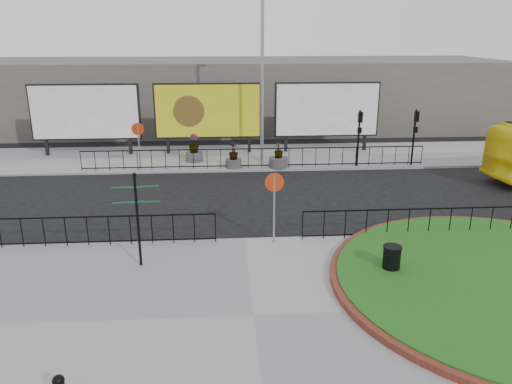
{
  "coord_description": "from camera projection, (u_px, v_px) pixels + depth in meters",
  "views": [
    {
      "loc": [
        -0.7,
        -16.15,
        7.08
      ],
      "look_at": [
        0.47,
        0.92,
        1.51
      ],
      "focal_mm": 35.0,
      "sensor_mm": 36.0,
      "label": 1
    }
  ],
  "objects": [
    {
      "name": "litter_bin",
      "position": [
        391.0,
        260.0,
        14.78
      ],
      "size": [
        0.56,
        0.56,
        0.92
      ],
      "color": "black",
      "rests_on": "pavement_near"
    },
    {
      "name": "planter_a",
      "position": [
        194.0,
        151.0,
        27.63
      ],
      "size": [
        0.96,
        0.96,
        1.53
      ],
      "color": "#4C4C4F",
      "rests_on": "pavement_far"
    },
    {
      "name": "billboard_right",
      "position": [
        327.0,
        110.0,
        29.42
      ],
      "size": [
        6.2,
        0.31,
        4.1
      ],
      "color": "black",
      "rests_on": "pavement_far"
    },
    {
      "name": "billboard_mid",
      "position": [
        208.0,
        111.0,
        28.96
      ],
      "size": [
        6.2,
        0.31,
        4.1
      ],
      "color": "black",
      "rests_on": "pavement_far"
    },
    {
      "name": "speed_sign_far",
      "position": [
        138.0,
        136.0,
        25.56
      ],
      "size": [
        0.64,
        0.07,
        2.47
      ],
      "color": "gray",
      "rests_on": "pavement_far"
    },
    {
      "name": "signal_pole_a",
      "position": [
        359.0,
        130.0,
        26.19
      ],
      "size": [
        0.22,
        0.26,
        3.0
      ],
      "color": "black",
      "rests_on": "pavement_far"
    },
    {
      "name": "railing_near_right",
      "position": [
        429.0,
        222.0,
        17.49
      ],
      "size": [
        9.0,
        0.1,
        1.1
      ],
      "primitive_type": null,
      "color": "black",
      "rests_on": "pavement_near"
    },
    {
      "name": "pavement_far",
      "position": [
        235.0,
        157.0,
        28.92
      ],
      "size": [
        44.0,
        6.0,
        0.12
      ],
      "primitive_type": "cube",
      "color": "gray",
      "rests_on": "ground"
    },
    {
      "name": "signal_pole_b",
      "position": [
        415.0,
        129.0,
        26.39
      ],
      "size": [
        0.22,
        0.26,
        3.0
      ],
      "color": "black",
      "rests_on": "pavement_far"
    },
    {
      "name": "fingerpost_sign",
      "position": [
        137.0,
        211.0,
        14.97
      ],
      "size": [
        1.4,
        0.3,
        2.99
      ],
      "rotation": [
        0.0,
        0.0,
        0.0
      ],
      "color": "black",
      "rests_on": "pavement_near"
    },
    {
      "name": "billboard_left",
      "position": [
        85.0,
        112.0,
        28.51
      ],
      "size": [
        6.2,
        0.31,
        4.1
      ],
      "color": "black",
      "rests_on": "pavement_far"
    },
    {
      "name": "building_backdrop",
      "position": [
        231.0,
        94.0,
        37.66
      ],
      "size": [
        40.0,
        10.0,
        5.0
      ],
      "primitive_type": "cube",
      "color": "#5F5B53",
      "rests_on": "ground"
    },
    {
      "name": "ground",
      "position": [
        244.0,
        241.0,
        17.56
      ],
      "size": [
        90.0,
        90.0,
        0.0
      ],
      "primitive_type": "plane",
      "color": "black",
      "rests_on": "ground"
    },
    {
      "name": "railing_near_left",
      "position": [
        66.0,
        231.0,
        16.68
      ],
      "size": [
        10.0,
        0.1,
        1.1
      ],
      "primitive_type": null,
      "color": "black",
      "rests_on": "pavement_near"
    },
    {
      "name": "speed_sign_near",
      "position": [
        274.0,
        192.0,
        16.66
      ],
      "size": [
        0.64,
        0.07,
        2.47
      ],
      "color": "gray",
      "rests_on": "pavement_near"
    },
    {
      "name": "pavement_near",
      "position": [
        253.0,
        317.0,
        12.8
      ],
      "size": [
        30.0,
        10.0,
        0.12
      ],
      "primitive_type": "cube",
      "color": "gray",
      "rests_on": "ground"
    },
    {
      "name": "planter_c",
      "position": [
        278.0,
        159.0,
        26.45
      ],
      "size": [
        0.99,
        0.99,
        1.37
      ],
      "color": "#4C4C4F",
      "rests_on": "pavement_far"
    },
    {
      "name": "lamp_post",
      "position": [
        262.0,
        74.0,
        26.6
      ],
      "size": [
        0.74,
        0.18,
        9.23
      ],
      "color": "gray",
      "rests_on": "pavement_far"
    },
    {
      "name": "railing_far",
      "position": [
        255.0,
        158.0,
        26.24
      ],
      "size": [
        18.0,
        0.1,
        1.1
      ],
      "primitive_type": null,
      "color": "black",
      "rests_on": "pavement_far"
    },
    {
      "name": "planter_b",
      "position": [
        234.0,
        159.0,
        26.36
      ],
      "size": [
        0.87,
        0.87,
        1.34
      ],
      "color": "#4C4C4F",
      "rests_on": "pavement_far"
    }
  ]
}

